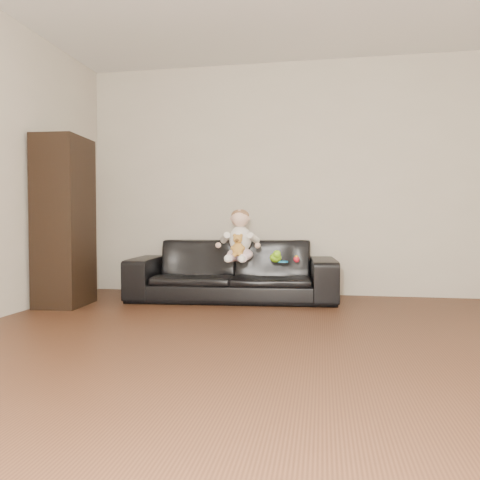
% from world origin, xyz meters
% --- Properties ---
extents(floor, '(5.50, 5.50, 0.00)m').
position_xyz_m(floor, '(0.00, 0.00, 0.00)').
color(floor, '#482919').
rests_on(floor, ground).
extents(wall_back, '(5.00, 0.00, 5.00)m').
position_xyz_m(wall_back, '(0.00, 2.75, 1.30)').
color(wall_back, '#BBB19D').
rests_on(wall_back, ground).
extents(sofa, '(2.18, 0.98, 0.62)m').
position_xyz_m(sofa, '(-0.74, 2.25, 0.31)').
color(sofa, black).
rests_on(sofa, floor).
extents(cabinet, '(0.44, 0.59, 1.63)m').
position_xyz_m(cabinet, '(-2.28, 1.62, 0.81)').
color(cabinet, black).
rests_on(cabinet, floor).
extents(shelf_item, '(0.20, 0.26, 0.28)m').
position_xyz_m(shelf_item, '(-2.26, 1.62, 1.18)').
color(shelf_item, silver).
rests_on(shelf_item, cabinet).
extents(baby, '(0.37, 0.45, 0.53)m').
position_xyz_m(baby, '(-0.64, 2.13, 0.64)').
color(baby, white).
rests_on(baby, sofa).
extents(teddy_bear, '(0.12, 0.12, 0.22)m').
position_xyz_m(teddy_bear, '(-0.63, 1.97, 0.58)').
color(teddy_bear, '#C28B37').
rests_on(teddy_bear, sofa).
extents(toy_green, '(0.17, 0.18, 0.10)m').
position_xyz_m(toy_green, '(-0.27, 2.10, 0.46)').
color(toy_green, '#7FD118').
rests_on(toy_green, sofa).
extents(toy_rattle, '(0.06, 0.06, 0.06)m').
position_xyz_m(toy_rattle, '(-0.07, 2.14, 0.44)').
color(toy_rattle, red).
rests_on(toy_rattle, sofa).
extents(toy_blue_disc, '(0.13, 0.13, 0.01)m').
position_xyz_m(toy_blue_disc, '(-0.20, 2.12, 0.42)').
color(toy_blue_disc, '#187EC3').
rests_on(toy_blue_disc, sofa).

